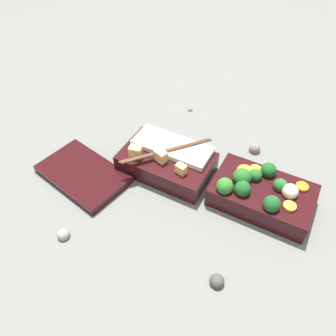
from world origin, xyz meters
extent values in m
plane|color=slate|center=(0.00, 0.00, 0.00)|extent=(3.00, 3.00, 0.00)
cube|color=black|center=(-0.11, -0.01, 0.02)|extent=(0.20, 0.12, 0.04)
sphere|color=#19511E|center=(-0.07, 0.02, 0.05)|extent=(0.03, 0.03, 0.03)
sphere|color=#236023|center=(-0.13, -0.03, 0.05)|extent=(0.03, 0.03, 0.03)
sphere|color=#19511E|center=(-0.13, 0.03, 0.05)|extent=(0.03, 0.03, 0.03)
sphere|color=#236023|center=(-0.06, -0.01, 0.06)|extent=(0.04, 0.04, 0.04)
sphere|color=#236023|center=(-0.08, -0.03, 0.05)|extent=(0.03, 0.03, 0.03)
sphere|color=#19511E|center=(-0.10, -0.05, 0.05)|extent=(0.03, 0.03, 0.03)
sphere|color=#2D7028|center=(-0.04, 0.03, 0.05)|extent=(0.03, 0.03, 0.03)
cylinder|color=orange|center=(-0.16, 0.01, 0.05)|extent=(0.03, 0.03, 0.01)
cylinder|color=orange|center=(-0.06, -0.03, 0.05)|extent=(0.04, 0.04, 0.01)
cylinder|color=orange|center=(-0.17, -0.05, 0.05)|extent=(0.03, 0.03, 0.01)
cylinder|color=orange|center=(-0.08, -0.05, 0.05)|extent=(0.03, 0.03, 0.01)
sphere|color=beige|center=(-0.16, -0.02, 0.05)|extent=(0.03, 0.03, 0.03)
cube|color=black|center=(0.10, 0.00, 0.02)|extent=(0.20, 0.12, 0.04)
cube|color=white|center=(0.10, -0.03, 0.05)|extent=(0.17, 0.07, 0.01)
cube|color=#EAB266|center=(0.05, 0.03, 0.06)|extent=(0.02, 0.02, 0.02)
cube|color=#EAB266|center=(0.11, 0.02, 0.06)|extent=(0.03, 0.02, 0.03)
cube|color=#EAB266|center=(0.16, 0.03, 0.06)|extent=(0.03, 0.02, 0.03)
sphere|color=#381942|center=(0.16, 0.03, 0.05)|extent=(0.02, 0.02, 0.02)
cylinder|color=#56331E|center=(0.11, 0.00, 0.06)|extent=(0.14, 0.16, 0.01)
cylinder|color=#56331E|center=(0.10, 0.00, 0.06)|extent=(0.14, 0.16, 0.01)
cube|color=black|center=(0.25, 0.11, 0.01)|extent=(0.21, 0.15, 0.02)
sphere|color=#7A6B5B|center=(-0.05, -0.15, 0.01)|extent=(0.03, 0.03, 0.03)
sphere|color=gray|center=(0.19, 0.24, 0.01)|extent=(0.02, 0.02, 0.02)
sphere|color=#474442|center=(-0.10, 0.19, 0.01)|extent=(0.03, 0.03, 0.03)
sphere|color=#7A6B5B|center=(0.15, -0.23, 0.00)|extent=(0.01, 0.01, 0.01)
camera|label=1|loc=(-0.14, 0.44, 0.53)|focal=35.00mm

